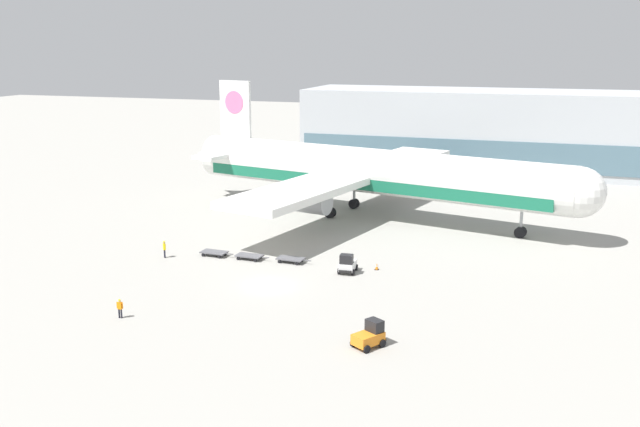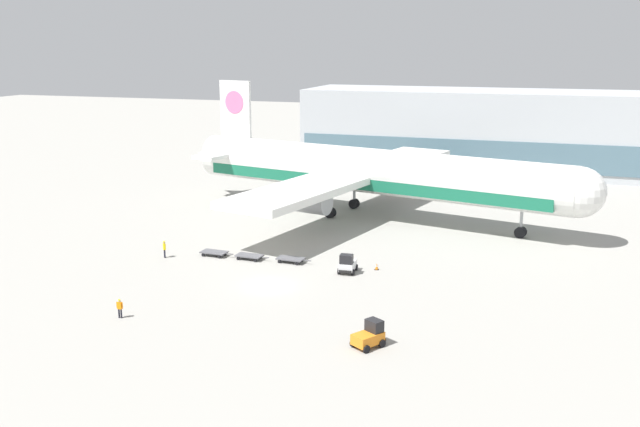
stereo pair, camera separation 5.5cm
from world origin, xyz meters
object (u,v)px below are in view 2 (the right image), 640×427
Objects in this scene: baggage_dolly_lead at (214,252)px; baggage_dolly_second at (250,256)px; baggage_tug_foreground at (370,335)px; ground_crew_near at (164,248)px; baggage_dolly_third at (291,259)px; ground_crew_far at (120,307)px; airplane_main at (365,172)px; baggage_tug_mid at (347,264)px; traffic_cone_near at (377,267)px.

baggage_dolly_lead is 1.00× the size of baggage_dolly_second.
ground_crew_near is at bearing 91.98° from baggage_tug_foreground.
ground_crew_near is at bearing -151.54° from baggage_dolly_lead.
baggage_tug_foreground is 22.06m from baggage_dolly_third.
baggage_dolly_second is at bearing -172.73° from baggage_dolly_third.
baggage_tug_foreground is at bearing 16.80° from ground_crew_near.
ground_crew_far is (-3.48, -18.45, 0.57)m from baggage_dolly_second.
airplane_main reaches higher than baggage_dolly_third.
traffic_cone_near is (2.54, 1.85, -0.55)m from baggage_tug_mid.
airplane_main reaches higher than traffic_cone_near.
traffic_cone_near is (7.01, -21.72, -5.52)m from airplane_main.
airplane_main is 42.46m from ground_crew_far.
baggage_tug_mid is 11.07m from baggage_dolly_second.
baggage_dolly_third is at bearing 68.18° from baggage_tug_foreground.
baggage_dolly_lead is (-21.60, 17.44, -0.49)m from baggage_tug_foreground.
baggage_tug_foreground is 0.75× the size of baggage_dolly_third.
baggage_tug_foreground is 4.25× the size of traffic_cone_near.
traffic_cone_near reaches higher than baggage_dolly_lead.
baggage_dolly_lead is at bearing 83.08° from baggage_tug_foreground.
airplane_main is at bearing 87.64° from baggage_dolly_third.
airplane_main is 41.75m from baggage_tug_foreground.
baggage_dolly_third is at bearing 57.90° from ground_crew_near.
traffic_cone_near is at bearing 6.30° from baggage_dolly_second.
baggage_tug_foreground is at bearing 17.63° from baggage_tug_mid.
baggage_dolly_third is (-2.05, -22.18, -5.45)m from airplane_main.
airplane_main is at bearing 67.67° from baggage_dolly_lead.
traffic_cone_near is (22.33, 3.06, -0.77)m from ground_crew_near.
baggage_dolly_second is at bearing 3.15° from baggage_dolly_lead.
baggage_tug_mid is (-6.50, 16.41, 0.00)m from baggage_tug_foreground.
traffic_cone_near reaches higher than baggage_dolly_second.
baggage_dolly_second is at bearing -99.43° from baggage_tug_mid.
ground_crew_far is (-10.02, -40.97, -4.88)m from airplane_main.
baggage_tug_foreground is 24.73m from baggage_dolly_second.
airplane_main is 20.31× the size of baggage_tug_foreground.
baggage_tug_foreground reaches higher than baggage_dolly_lead.
airplane_main is 23.48m from traffic_cone_near.
baggage_dolly_lead is 2.25× the size of ground_crew_far.
baggage_tug_foreground is at bearing -35.99° from baggage_dolly_lead.
baggage_tug_foreground is at bearing -41.97° from baggage_dolly_second.
ground_crew_near is at bearing 102.17° from ground_crew_far.
baggage_tug_mid is 22.65m from ground_crew_far.
baggage_dolly_second is (4.09, 0.02, 0.00)m from baggage_dolly_lead.
airplane_main reaches higher than baggage_dolly_second.
ground_crew_far is (-20.99, -1.00, 0.09)m from baggage_tug_foreground.
baggage_tug_mid is at bearing -66.11° from airplane_main.
baggage_tug_mid is at bearing -2.51° from baggage_dolly_second.
baggage_tug_mid is 1.54× the size of ground_crew_far.
baggage_tug_foreground is at bearing -77.73° from traffic_cone_near.
baggage_dolly_third is (4.49, 0.34, 0.00)m from baggage_dolly_second.
baggage_tug_mid is 19.84m from ground_crew_near.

